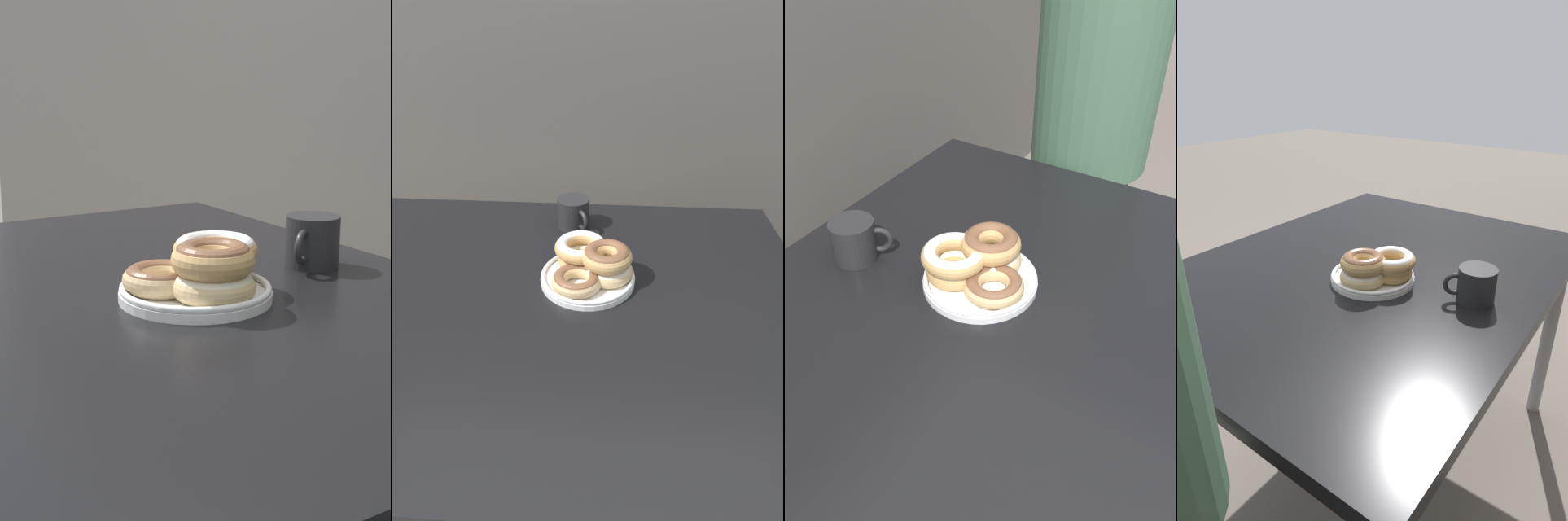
% 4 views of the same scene
% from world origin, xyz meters
% --- Properties ---
extents(dining_table, '(1.25, 0.98, 0.77)m').
position_xyz_m(dining_table, '(0.00, 0.18, 0.70)').
color(dining_table, black).
rests_on(dining_table, ground_plane).
extents(donut_plate, '(0.24, 0.26, 0.10)m').
position_xyz_m(donut_plate, '(0.09, 0.26, 0.81)').
color(donut_plate, white).
rests_on(donut_plate, dining_table).
extents(coffee_mug, '(0.10, 0.12, 0.09)m').
position_xyz_m(coffee_mug, '(0.03, 0.52, 0.82)').
color(coffee_mug, '#232326').
rests_on(coffee_mug, dining_table).
extents(person_figure, '(0.36, 0.35, 1.43)m').
position_xyz_m(person_figure, '(0.83, 0.31, 0.78)').
color(person_figure, black).
rests_on(person_figure, ground_plane).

